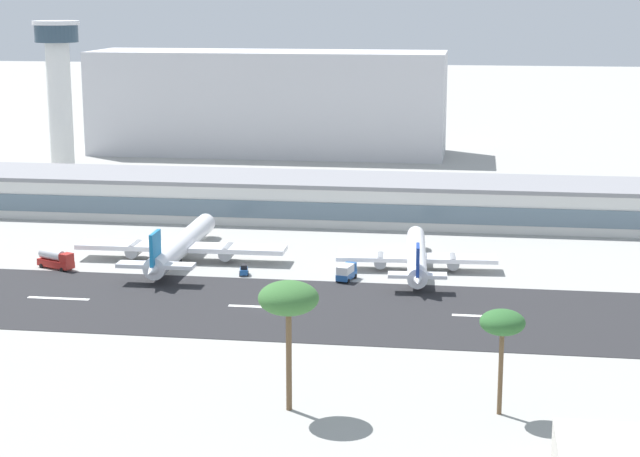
{
  "coord_description": "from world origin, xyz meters",
  "views": [
    {
      "loc": [
        36.95,
        -185.84,
        55.71
      ],
      "look_at": [
        5.52,
        28.87,
        8.45
      ],
      "focal_mm": 60.33,
      "sensor_mm": 36.0,
      "label": 1
    }
  ],
  "objects_px": {
    "airliner_blue_tail_gate_0": "(180,246)",
    "airliner_navy_tail_gate_1": "(417,257)",
    "distant_hotel_block": "(268,103)",
    "palm_tree_2": "(288,300)",
    "terminal_building": "(324,198)",
    "control_tower": "(59,89)",
    "service_fuel_truck_2": "(56,259)",
    "service_baggage_tug_1": "(244,270)",
    "palm_tree_3": "(502,324)",
    "service_box_truck_0": "(346,272)"
  },
  "relations": [
    {
      "from": "terminal_building",
      "to": "service_box_truck_0",
      "type": "bearing_deg",
      "value": -77.76
    },
    {
      "from": "terminal_building",
      "to": "service_box_truck_0",
      "type": "height_order",
      "value": "terminal_building"
    },
    {
      "from": "terminal_building",
      "to": "palm_tree_3",
      "type": "distance_m",
      "value": 133.29
    },
    {
      "from": "control_tower",
      "to": "terminal_building",
      "type": "bearing_deg",
      "value": -21.96
    },
    {
      "from": "service_baggage_tug_1",
      "to": "palm_tree_3",
      "type": "xyz_separation_m",
      "value": [
        50.16,
        -67.53,
        11.68
      ]
    },
    {
      "from": "terminal_building",
      "to": "palm_tree_3",
      "type": "xyz_separation_m",
      "value": [
        41.99,
        -126.28,
        7.46
      ]
    },
    {
      "from": "airliner_blue_tail_gate_0",
      "to": "airliner_navy_tail_gate_1",
      "type": "height_order",
      "value": "airliner_blue_tail_gate_0"
    },
    {
      "from": "service_box_truck_0",
      "to": "palm_tree_3",
      "type": "xyz_separation_m",
      "value": [
        29.01,
        -66.42,
        10.94
      ]
    },
    {
      "from": "control_tower",
      "to": "distant_hotel_block",
      "type": "bearing_deg",
      "value": 59.27
    },
    {
      "from": "airliner_navy_tail_gate_1",
      "to": "palm_tree_2",
      "type": "bearing_deg",
      "value": 166.83
    },
    {
      "from": "control_tower",
      "to": "airliner_blue_tail_gate_0",
      "type": "relative_size",
      "value": 0.96
    },
    {
      "from": "distant_hotel_block",
      "to": "service_fuel_truck_2",
      "type": "distance_m",
      "value": 172.09
    },
    {
      "from": "distant_hotel_block",
      "to": "airliner_navy_tail_gate_1",
      "type": "relative_size",
      "value": 2.83
    },
    {
      "from": "airliner_navy_tail_gate_1",
      "to": "service_box_truck_0",
      "type": "distance_m",
      "value": 16.33
    },
    {
      "from": "terminal_building",
      "to": "service_fuel_truck_2",
      "type": "relative_size",
      "value": 24.26
    },
    {
      "from": "terminal_building",
      "to": "palm_tree_3",
      "type": "relative_size",
      "value": 14.56
    },
    {
      "from": "distant_hotel_block",
      "to": "service_baggage_tug_1",
      "type": "relative_size",
      "value": 36.31
    },
    {
      "from": "distant_hotel_block",
      "to": "service_box_truck_0",
      "type": "relative_size",
      "value": 19.65
    },
    {
      "from": "terminal_building",
      "to": "airliner_blue_tail_gate_0",
      "type": "bearing_deg",
      "value": -115.71
    },
    {
      "from": "distant_hotel_block",
      "to": "airliner_navy_tail_gate_1",
      "type": "height_order",
      "value": "distant_hotel_block"
    },
    {
      "from": "service_box_truck_0",
      "to": "distant_hotel_block",
      "type": "bearing_deg",
      "value": 29.19
    },
    {
      "from": "airliner_navy_tail_gate_1",
      "to": "service_fuel_truck_2",
      "type": "height_order",
      "value": "airliner_navy_tail_gate_1"
    },
    {
      "from": "airliner_blue_tail_gate_0",
      "to": "airliner_navy_tail_gate_1",
      "type": "relative_size",
      "value": 1.14
    },
    {
      "from": "service_box_truck_0",
      "to": "palm_tree_2",
      "type": "bearing_deg",
      "value": -166.38
    },
    {
      "from": "control_tower",
      "to": "service_fuel_truck_2",
      "type": "distance_m",
      "value": 102.59
    },
    {
      "from": "airliner_navy_tail_gate_1",
      "to": "palm_tree_2",
      "type": "distance_m",
      "value": 80.37
    },
    {
      "from": "service_box_truck_0",
      "to": "palm_tree_3",
      "type": "relative_size",
      "value": 0.44
    },
    {
      "from": "distant_hotel_block",
      "to": "airliner_navy_tail_gate_1",
      "type": "xyz_separation_m",
      "value": [
        62.47,
        -162.15,
        -15.2
      ]
    },
    {
      "from": "distant_hotel_block",
      "to": "terminal_building",
      "type": "bearing_deg",
      "value": -72.07
    },
    {
      "from": "control_tower",
      "to": "service_baggage_tug_1",
      "type": "bearing_deg",
      "value": -51.04
    },
    {
      "from": "control_tower",
      "to": "service_fuel_truck_2",
      "type": "relative_size",
      "value": 5.5
    },
    {
      "from": "terminal_building",
      "to": "service_baggage_tug_1",
      "type": "distance_m",
      "value": 59.46
    },
    {
      "from": "service_baggage_tug_1",
      "to": "palm_tree_2",
      "type": "xyz_separation_m",
      "value": [
        21.64,
        -70.16,
        14.63
      ]
    },
    {
      "from": "distant_hotel_block",
      "to": "palm_tree_2",
      "type": "height_order",
      "value": "distant_hotel_block"
    },
    {
      "from": "terminal_building",
      "to": "control_tower",
      "type": "distance_m",
      "value": 92.21
    },
    {
      "from": "airliner_blue_tail_gate_0",
      "to": "palm_tree_2",
      "type": "distance_m",
      "value": 88.35
    },
    {
      "from": "terminal_building",
      "to": "control_tower",
      "type": "height_order",
      "value": "control_tower"
    },
    {
      "from": "airliner_blue_tail_gate_0",
      "to": "palm_tree_2",
      "type": "xyz_separation_m",
      "value": [
        37.47,
        -79.06,
        12.32
      ]
    },
    {
      "from": "service_fuel_truck_2",
      "to": "airliner_navy_tail_gate_1",
      "type": "bearing_deg",
      "value": 31.35
    },
    {
      "from": "palm_tree_2",
      "to": "service_fuel_truck_2",
      "type": "bearing_deg",
      "value": 131.46
    },
    {
      "from": "airliner_blue_tail_gate_0",
      "to": "distant_hotel_block",
      "type": "bearing_deg",
      "value": 3.3
    },
    {
      "from": "terminal_building",
      "to": "service_fuel_truck_2",
      "type": "xyz_separation_m",
      "value": [
        -47.96,
        -59.38,
        -3.23
      ]
    },
    {
      "from": "terminal_building",
      "to": "control_tower",
      "type": "bearing_deg",
      "value": 158.04
    },
    {
      "from": "service_fuel_truck_2",
      "to": "terminal_building",
      "type": "bearing_deg",
      "value": 75.69
    },
    {
      "from": "service_baggage_tug_1",
      "to": "airliner_navy_tail_gate_1",
      "type": "bearing_deg",
      "value": 91.53
    },
    {
      "from": "terminal_building",
      "to": "airliner_blue_tail_gate_0",
      "type": "xyz_separation_m",
      "value": [
        -24.0,
        -49.85,
        -1.91
      ]
    },
    {
      "from": "airliner_navy_tail_gate_1",
      "to": "service_box_truck_0",
      "type": "relative_size",
      "value": 6.94
    },
    {
      "from": "distant_hotel_block",
      "to": "service_fuel_truck_2",
      "type": "relative_size",
      "value": 14.25
    },
    {
      "from": "distant_hotel_block",
      "to": "palm_tree_2",
      "type": "relative_size",
      "value": 6.9
    },
    {
      "from": "control_tower",
      "to": "airliner_blue_tail_gate_0",
      "type": "distance_m",
      "value": 104.94
    }
  ]
}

